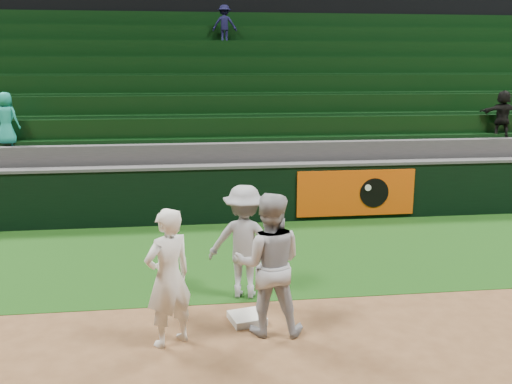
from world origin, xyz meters
TOP-DOWN VIEW (x-y plane):
  - ground at (0.00, 0.00)m, footprint 70.00×70.00m
  - foul_grass at (0.00, 3.00)m, footprint 36.00×4.20m
  - first_base at (0.09, 0.30)m, footprint 0.51×0.51m
  - first_baseman at (-0.90, -0.18)m, footprint 0.74×0.68m
  - baserunner at (0.33, -0.02)m, footprint 0.98×0.82m
  - base_coach at (0.15, 1.15)m, footprint 1.19×0.86m
  - field_wall at (0.03, 5.20)m, footprint 36.00×0.45m
  - stadium_seating at (-0.00, 8.97)m, footprint 36.00×5.95m

SIDE VIEW (x-z plane):
  - ground at x=0.00m, z-range 0.00..0.00m
  - foul_grass at x=0.00m, z-range 0.00..0.01m
  - first_base at x=0.09m, z-range 0.00..0.10m
  - field_wall at x=0.03m, z-range 0.01..1.26m
  - base_coach at x=0.15m, z-range 0.01..1.66m
  - first_baseman at x=-0.90m, z-range 0.00..1.70m
  - baserunner at x=0.33m, z-range 0.00..1.81m
  - stadium_seating at x=0.00m, z-range -0.78..4.18m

